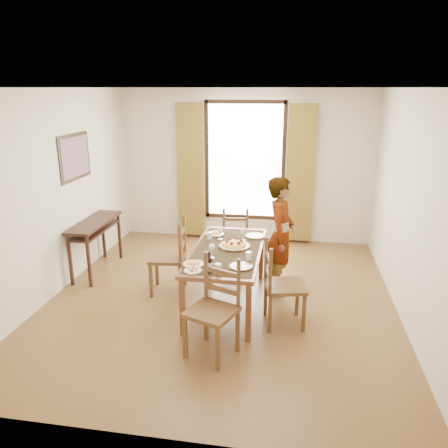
% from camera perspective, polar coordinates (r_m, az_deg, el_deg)
% --- Properties ---
extents(ground, '(5.00, 5.00, 0.00)m').
position_cam_1_polar(ground, '(5.94, -0.31, -9.63)').
color(ground, '#4D3518').
rests_on(ground, ground).
extents(room_shell, '(4.60, 5.10, 2.74)m').
position_cam_1_polar(room_shell, '(5.54, -0.16, 5.34)').
color(room_shell, beige).
rests_on(room_shell, ground).
extents(console_table, '(0.38, 1.20, 0.80)m').
position_cam_1_polar(console_table, '(6.82, -16.51, -0.54)').
color(console_table, black).
rests_on(console_table, ground).
extents(dining_table, '(0.86, 1.81, 0.76)m').
position_cam_1_polar(dining_table, '(5.53, 0.41, -3.95)').
color(dining_table, brown).
rests_on(dining_table, ground).
extents(chair_west, '(0.51, 0.51, 1.04)m').
position_cam_1_polar(chair_west, '(5.98, -7.01, -4.48)').
color(chair_west, brown).
rests_on(chair_west, ground).
extents(chair_north, '(0.47, 0.47, 0.94)m').
position_cam_1_polar(chair_north, '(6.93, 1.48, -1.66)').
color(chair_north, brown).
rests_on(chair_north, ground).
extents(chair_south, '(0.60, 0.60, 1.05)m').
position_cam_1_polar(chair_south, '(4.61, -1.38, -11.32)').
color(chair_south, brown).
rests_on(chair_south, ground).
extents(chair_east, '(0.54, 0.54, 1.03)m').
position_cam_1_polar(chair_east, '(5.19, 7.55, -8.13)').
color(chair_east, brown).
rests_on(chair_east, ground).
extents(man, '(0.67, 0.52, 1.60)m').
position_cam_1_polar(man, '(5.89, 7.40, -1.54)').
color(man, gray).
rests_on(man, ground).
extents(plate_sw, '(0.27, 0.27, 0.05)m').
position_cam_1_polar(plate_sw, '(5.02, -4.01, -5.10)').
color(plate_sw, silver).
rests_on(plate_sw, dining_table).
extents(plate_se, '(0.27, 0.27, 0.05)m').
position_cam_1_polar(plate_se, '(4.95, 2.22, -5.38)').
color(plate_se, silver).
rests_on(plate_se, dining_table).
extents(plate_nw, '(0.27, 0.27, 0.05)m').
position_cam_1_polar(plate_nw, '(6.02, -1.26, -1.17)').
color(plate_nw, silver).
rests_on(plate_nw, dining_table).
extents(plate_ne, '(0.27, 0.27, 0.05)m').
position_cam_1_polar(plate_ne, '(5.96, 4.08, -1.42)').
color(plate_ne, silver).
rests_on(plate_ne, dining_table).
extents(pasta_platter, '(0.40, 0.40, 0.10)m').
position_cam_1_polar(pasta_platter, '(5.55, 1.34, -2.54)').
color(pasta_platter, '#C15918').
rests_on(pasta_platter, dining_table).
extents(caprese_plate, '(0.20, 0.20, 0.04)m').
position_cam_1_polar(caprese_plate, '(4.86, -4.09, -5.96)').
color(caprese_plate, silver).
rests_on(caprese_plate, dining_table).
extents(wine_glass_a, '(0.08, 0.08, 0.18)m').
position_cam_1_polar(wine_glass_a, '(5.18, -1.61, -3.53)').
color(wine_glass_a, white).
rests_on(wine_glass_a, dining_table).
extents(wine_glass_b, '(0.08, 0.08, 0.18)m').
position_cam_1_polar(wine_glass_b, '(5.78, 2.51, -1.32)').
color(wine_glass_b, white).
rests_on(wine_glass_b, dining_table).
extents(wine_glass_c, '(0.08, 0.08, 0.18)m').
position_cam_1_polar(wine_glass_c, '(5.82, -0.49, -1.15)').
color(wine_glass_c, white).
rests_on(wine_glass_c, dining_table).
extents(tumbler_a, '(0.07, 0.07, 0.10)m').
position_cam_1_polar(tumbler_a, '(5.16, 3.23, -4.18)').
color(tumbler_a, silver).
rests_on(tumbler_a, dining_table).
extents(tumbler_b, '(0.07, 0.07, 0.10)m').
position_cam_1_polar(tumbler_b, '(5.83, -1.88, -1.56)').
color(tumbler_b, silver).
rests_on(tumbler_b, dining_table).
extents(tumbler_c, '(0.07, 0.07, 0.10)m').
position_cam_1_polar(tumbler_c, '(4.81, -0.79, -5.77)').
color(tumbler_c, silver).
rests_on(tumbler_c, dining_table).
extents(wine_bottle, '(0.07, 0.07, 0.25)m').
position_cam_1_polar(wine_bottle, '(4.77, -1.94, -5.02)').
color(wine_bottle, black).
rests_on(wine_bottle, dining_table).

